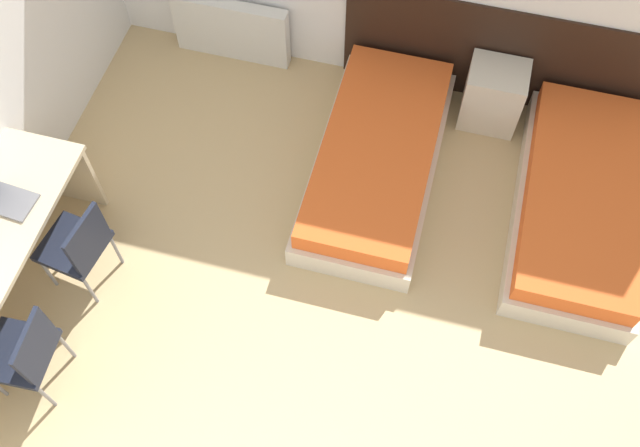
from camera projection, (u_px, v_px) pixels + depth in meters
headboard_panel at (502, 57)px, 5.64m from camera, size 2.56×0.03×0.95m
bed_near_window at (377, 159)px, 5.50m from camera, size 0.91×1.95×0.38m
bed_near_door at (580, 202)px, 5.30m from camera, size 0.91×1.95×0.38m
nightstand at (493, 95)px, 5.70m from camera, size 0.46×0.39×0.55m
radiator at (231, 30)px, 6.06m from camera, size 1.00×0.12×0.57m
chair_near_laptop at (78, 245)px, 4.79m from camera, size 0.46×0.46×0.83m
chair_near_notebook at (25, 352)px, 4.41m from camera, size 0.43×0.43×0.83m
laptop at (2, 195)px, 4.59m from camera, size 0.34×0.25×0.32m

